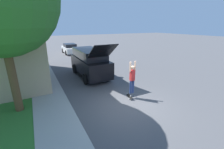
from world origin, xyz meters
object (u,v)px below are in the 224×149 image
object	(u,v)px
skateboarder	(132,77)
skateboard	(129,96)
suv_parked	(90,62)
car_down_street	(70,49)

from	to	relation	value
skateboarder	skateboard	distance (m)	1.21
suv_parked	skateboard	bearing A→B (deg)	-82.21
suv_parked	skateboarder	size ratio (longest dim) A/B	3.00
car_down_street	skateboard	size ratio (longest dim) A/B	5.39
car_down_street	skateboarder	world-z (taller)	skateboarder
suv_parked	car_down_street	size ratio (longest dim) A/B	1.37
suv_parked	car_down_street	world-z (taller)	suv_parked
skateboard	car_down_street	bearing A→B (deg)	88.50
skateboard	skateboarder	bearing A→B (deg)	-37.94
skateboarder	skateboard	size ratio (longest dim) A/B	2.46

